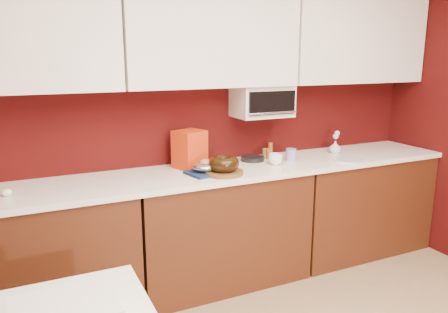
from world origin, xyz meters
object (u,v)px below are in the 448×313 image
bundt_cake (224,163)px  flower_vase (335,146)px  coffee_mug (275,158)px  toaster_oven (262,101)px  pandoro_box (190,149)px  blue_jar (291,155)px  foil_ham_nest (205,167)px

bundt_cake → flower_vase: (1.18, 0.22, -0.02)m
bundt_cake → coffee_mug: bearing=10.3°
toaster_oven → bundt_cake: (-0.48, -0.31, -0.39)m
pandoro_box → flower_vase: size_ratio=2.36×
toaster_oven → coffee_mug: size_ratio=4.27×
toaster_oven → pandoro_box: bearing=-178.5°
bundt_cake → pandoro_box: bearing=117.0°
bundt_cake → pandoro_box: 0.33m
blue_jar → foil_ham_nest: bearing=-173.9°
foil_ham_nest → bundt_cake: bearing=-29.4°
bundt_cake → blue_jar: 0.68m
foil_ham_nest → flower_vase: (1.29, 0.16, 0.01)m
pandoro_box → flower_vase: pandoro_box is taller
bundt_cake → foil_ham_nest: 0.13m
toaster_oven → flower_vase: (0.70, -0.08, -0.41)m
pandoro_box → flower_vase: (1.32, -0.07, -0.08)m
bundt_cake → blue_jar: size_ratio=2.23×
blue_jar → flower_vase: 0.51m
bundt_cake → foil_ham_nest: bearing=150.6°
pandoro_box → coffee_mug: pandoro_box is taller
toaster_oven → blue_jar: (0.19, -0.16, -0.43)m
pandoro_box → coffee_mug: bearing=-39.4°
coffee_mug → blue_jar: size_ratio=1.07×
toaster_oven → coffee_mug: 0.48m
toaster_oven → foil_ham_nest: toaster_oven is taller
blue_jar → toaster_oven: bearing=139.7°
flower_vase → foil_ham_nest: bearing=-173.0°
foil_ham_nest → blue_jar: bearing=6.1°
blue_jar → flower_vase: (0.51, 0.08, 0.01)m
toaster_oven → pandoro_box: (-0.63, -0.02, -0.33)m
foil_ham_nest → blue_jar: 0.79m
coffee_mug → blue_jar: coffee_mug is taller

